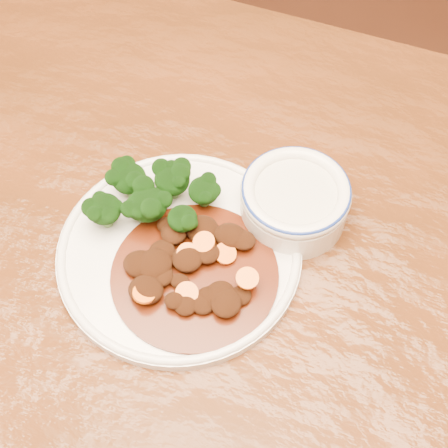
# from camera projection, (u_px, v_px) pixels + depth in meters

# --- Properties ---
(dining_table) EXTENTS (1.57, 1.03, 0.75)m
(dining_table) POSITION_uv_depth(u_px,v_px,m) (180.00, 319.00, 0.71)
(dining_table) COLOR #55270F
(dining_table) RESTS_ON ground
(dinner_plate) EXTENTS (0.26, 0.26, 0.02)m
(dinner_plate) POSITION_uv_depth(u_px,v_px,m) (179.00, 251.00, 0.65)
(dinner_plate) COLOR silver
(dinner_plate) RESTS_ON dining_table
(broccoli_florets) EXTENTS (0.13, 0.09, 0.04)m
(broccoli_florets) POSITION_uv_depth(u_px,v_px,m) (152.00, 197.00, 0.66)
(broccoli_florets) COLOR #62924B
(broccoli_florets) RESTS_ON dinner_plate
(mince_stew) EXTENTS (0.17, 0.17, 0.03)m
(mince_stew) POSITION_uv_depth(u_px,v_px,m) (189.00, 268.00, 0.63)
(mince_stew) COLOR #431007
(mince_stew) RESTS_ON dinner_plate
(dip_bowl) EXTENTS (0.12, 0.12, 0.05)m
(dip_bowl) POSITION_uv_depth(u_px,v_px,m) (295.00, 200.00, 0.66)
(dip_bowl) COLOR silver
(dip_bowl) RESTS_ON dining_table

